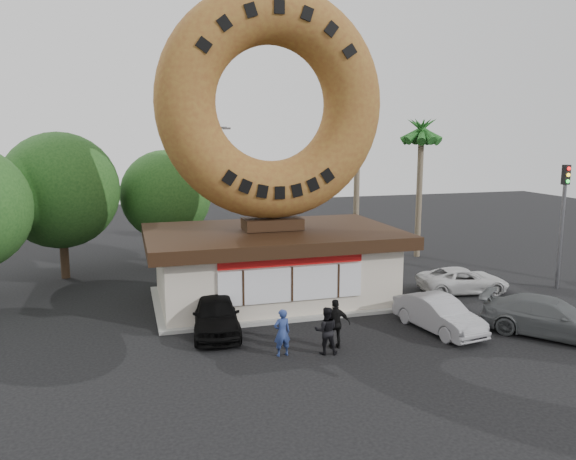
# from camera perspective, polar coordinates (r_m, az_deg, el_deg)

# --- Properties ---
(ground) EXTENTS (90.00, 90.00, 0.00)m
(ground) POSITION_cam_1_polar(r_m,az_deg,el_deg) (20.53, 2.79, -11.78)
(ground) COLOR black
(ground) RESTS_ON ground
(donut_shop) EXTENTS (11.20, 7.20, 3.80)m
(donut_shop) POSITION_cam_1_polar(r_m,az_deg,el_deg) (25.48, -1.58, -3.32)
(donut_shop) COLOR beige
(donut_shop) RESTS_ON ground
(giant_donut) EXTENTS (10.01, 2.55, 10.01)m
(giant_donut) POSITION_cam_1_polar(r_m,az_deg,el_deg) (24.87, -1.67, 12.69)
(giant_donut) COLOR olive
(giant_donut) RESTS_ON donut_shop
(tree_west) EXTENTS (6.00, 6.00, 7.65)m
(tree_west) POSITION_cam_1_polar(r_m,az_deg,el_deg) (31.33, -22.16, 3.74)
(tree_west) COLOR #473321
(tree_west) RESTS_ON ground
(tree_mid) EXTENTS (5.20, 5.20, 6.63)m
(tree_mid) POSITION_cam_1_polar(r_m,az_deg,el_deg) (33.30, -12.29, 3.47)
(tree_mid) COLOR #473321
(tree_mid) RESTS_ON ground
(palm_near) EXTENTS (2.60, 2.60, 9.75)m
(palm_near) POSITION_cam_1_polar(r_m,az_deg,el_deg) (34.88, 7.13, 11.13)
(palm_near) COLOR #726651
(palm_near) RESTS_ON ground
(palm_far) EXTENTS (2.60, 2.60, 8.75)m
(palm_far) POSITION_cam_1_polar(r_m,az_deg,el_deg) (35.09, 13.41, 9.41)
(palm_far) COLOR #726651
(palm_far) RESTS_ON ground
(street_lamp) EXTENTS (2.11, 0.20, 8.00)m
(street_lamp) POSITION_cam_1_polar(r_m,az_deg,el_deg) (34.45, -8.87, 4.56)
(street_lamp) COLOR #59595E
(street_lamp) RESTS_ON ground
(traffic_signal) EXTENTS (0.30, 0.38, 6.07)m
(traffic_signal) POSITION_cam_1_polar(r_m,az_deg,el_deg) (30.17, 26.16, 1.78)
(traffic_signal) COLOR #59595E
(traffic_signal) RESTS_ON ground
(person_left) EXTENTS (0.64, 0.46, 1.66)m
(person_left) POSITION_cam_1_polar(r_m,az_deg,el_deg) (19.47, -0.61, -10.38)
(person_left) COLOR navy
(person_left) RESTS_ON ground
(person_center) EXTENTS (0.94, 0.80, 1.67)m
(person_center) POSITION_cam_1_polar(r_m,az_deg,el_deg) (19.69, 3.89, -10.15)
(person_center) COLOR black
(person_center) RESTS_ON ground
(person_right) EXTENTS (1.10, 0.60, 1.78)m
(person_right) POSITION_cam_1_polar(r_m,az_deg,el_deg) (20.20, 4.86, -9.48)
(person_right) COLOR black
(person_right) RESTS_ON ground
(car_black) EXTENTS (2.20, 4.48, 1.47)m
(car_black) POSITION_cam_1_polar(r_m,az_deg,el_deg) (21.85, -7.36, -8.45)
(car_black) COLOR black
(car_black) RESTS_ON ground
(car_silver) EXTENTS (2.08, 4.24, 1.34)m
(car_silver) POSITION_cam_1_polar(r_m,az_deg,el_deg) (22.62, 15.05, -8.25)
(car_silver) COLOR gray
(car_silver) RESTS_ON ground
(car_grey) EXTENTS (4.79, 5.04, 1.44)m
(car_grey) POSITION_cam_1_polar(r_m,az_deg,el_deg) (23.49, 25.09, -8.05)
(car_grey) COLOR #5B5F61
(car_grey) RESTS_ON ground
(car_white) EXTENTS (4.54, 2.59, 1.19)m
(car_white) POSITION_cam_1_polar(r_m,az_deg,el_deg) (28.28, 17.35, -4.90)
(car_white) COLOR silver
(car_white) RESTS_ON ground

